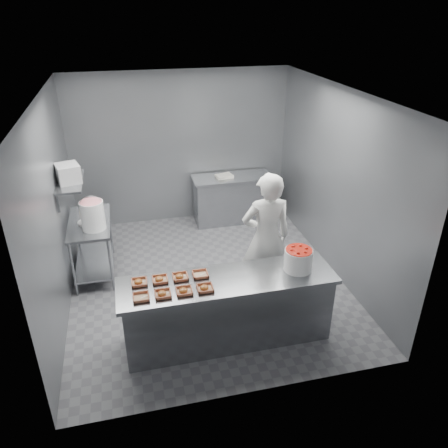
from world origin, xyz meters
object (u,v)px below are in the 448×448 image
at_px(tray_4, 139,282).
at_px(glaze_bucket, 93,215).
at_px(worker, 266,238).
at_px(tray_2, 184,291).
at_px(tray_7, 200,274).
at_px(tray_0, 141,297).
at_px(tray_3, 205,288).
at_px(service_counter, 228,309).
at_px(tray_1, 163,294).
at_px(back_counter, 232,198).
at_px(strawberry_tub, 298,259).
at_px(prep_table, 92,239).
at_px(tray_6, 180,277).
at_px(tray_5, 160,279).
at_px(appliance, 68,173).

distance_m(tray_4, glaze_bucket, 1.65).
bearing_deg(tray_4, worker, 19.79).
xyz_separation_m(tray_2, tray_7, (0.24, 0.29, -0.00)).
distance_m(tray_0, tray_3, 0.72).
xyz_separation_m(service_counter, tray_1, (-0.79, -0.15, 0.47)).
bearing_deg(back_counter, tray_2, -113.06).
bearing_deg(service_counter, strawberry_tub, 0.09).
height_order(service_counter, tray_3, tray_3).
bearing_deg(service_counter, prep_table, 130.24).
relative_size(back_counter, tray_3, 8.01).
height_order(prep_table, tray_0, tray_0).
bearing_deg(tray_6, strawberry_tub, -5.79).
relative_size(service_counter, back_counter, 1.73).
distance_m(tray_2, tray_7, 0.38).
height_order(back_counter, tray_5, tray_5).
xyz_separation_m(back_counter, tray_5, (-1.69, -3.10, 0.47)).
height_order(tray_2, appliance, appliance).
height_order(tray_5, tray_6, same).
relative_size(prep_table, tray_3, 6.40).
bearing_deg(tray_0, glaze_bucket, 106.32).
xyz_separation_m(tray_3, tray_5, (-0.48, 0.29, 0.00)).
bearing_deg(tray_2, strawberry_tub, 5.90).
height_order(back_counter, glaze_bucket, glaze_bucket).
bearing_deg(tray_3, service_counter, 25.46).
bearing_deg(worker, tray_2, 38.10).
relative_size(tray_5, tray_7, 1.00).
bearing_deg(tray_6, tray_3, -50.50).
height_order(tray_3, tray_4, same).
relative_size(back_counter, appliance, 4.43).
relative_size(tray_0, appliance, 0.55).
distance_m(prep_table, worker, 2.68).
bearing_deg(worker, prep_table, -23.96).
bearing_deg(glaze_bucket, service_counter, -47.33).
distance_m(tray_3, tray_7, 0.29).
xyz_separation_m(tray_6, worker, (1.28, 0.63, 0.02)).
xyz_separation_m(tray_1, tray_6, (0.24, 0.29, 0.00)).
distance_m(service_counter, tray_0, 1.13).
bearing_deg(tray_7, tray_3, -90.60).
height_order(tray_0, tray_7, same).
height_order(tray_0, tray_2, tray_2).
bearing_deg(service_counter, tray_2, -165.07).
distance_m(tray_7, worker, 1.21).
bearing_deg(tray_7, back_counter, 68.82).
bearing_deg(tray_0, worker, 27.76).
relative_size(service_counter, tray_5, 13.88).
distance_m(tray_2, worker, 1.58).
bearing_deg(tray_4, prep_table, 109.08).
bearing_deg(service_counter, tray_3, -154.54).
xyz_separation_m(prep_table, tray_0, (0.63, -2.10, 0.33)).
bearing_deg(tray_6, service_counter, -14.94).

